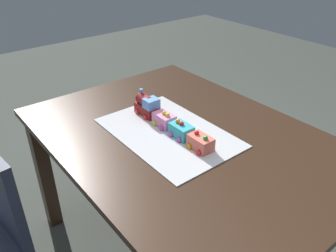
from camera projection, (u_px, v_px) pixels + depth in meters
name	position (u px, v px, depth m)	size (l,w,h in m)	color
ground_plane	(182.00, 252.00, 1.85)	(8.00, 8.00, 0.00)	#474C44
dining_table	(184.00, 156.00, 1.53)	(1.40, 1.00, 0.74)	#382316
cake_board	(168.00, 132.00, 1.49)	(0.60, 0.40, 0.00)	silver
cake_locomotive	(147.00, 106.00, 1.61)	(0.14, 0.08, 0.12)	maroon
cake_car_caboose_bubblegum	(164.00, 120.00, 1.53)	(0.10, 0.08, 0.07)	pink
cake_car_hopper_turquoise	(181.00, 130.00, 1.45)	(0.10, 0.08, 0.07)	#38B7C6
cake_car_tanker_coral	(201.00, 143.00, 1.37)	(0.10, 0.08, 0.07)	#F27260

